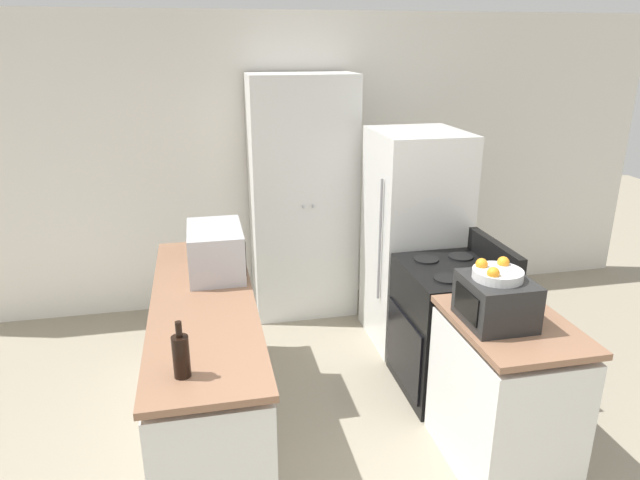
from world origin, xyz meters
TOP-DOWN VIEW (x-y plane):
  - wall_back at (0.00, 3.07)m, footprint 7.00×0.06m
  - counter_left at (-0.82, 1.15)m, footprint 0.60×2.11m
  - counter_right at (0.82, 0.51)m, footprint 0.60×0.82m
  - pantry_cabinet at (0.08, 2.77)m, footprint 0.90×0.53m
  - stove at (0.84, 1.30)m, footprint 0.66×0.71m
  - refrigerator at (0.85, 2.06)m, footprint 0.69×0.74m
  - microwave at (-0.72, 1.54)m, footprint 0.35×0.52m
  - wine_bottle at (-0.92, 0.34)m, footprint 0.08×0.08m
  - toaster_oven at (0.71, 0.53)m, footprint 0.34×0.37m
  - fruit_bowl at (0.70, 0.54)m, footprint 0.26×0.26m

SIDE VIEW (x-z plane):
  - counter_left at x=-0.82m, z-range -0.02..0.90m
  - counter_right at x=0.82m, z-range -0.02..0.90m
  - stove at x=0.84m, z-range -0.07..1.01m
  - refrigerator at x=0.85m, z-range 0.00..1.72m
  - wine_bottle at x=-0.92m, z-range 0.89..1.16m
  - toaster_oven at x=0.71m, z-range 0.92..1.17m
  - pantry_cabinet at x=0.08m, z-range 0.00..2.11m
  - microwave at x=-0.72m, z-range 0.92..1.23m
  - fruit_bowl at x=0.70m, z-range 1.16..1.25m
  - wall_back at x=0.00m, z-range 0.00..2.60m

